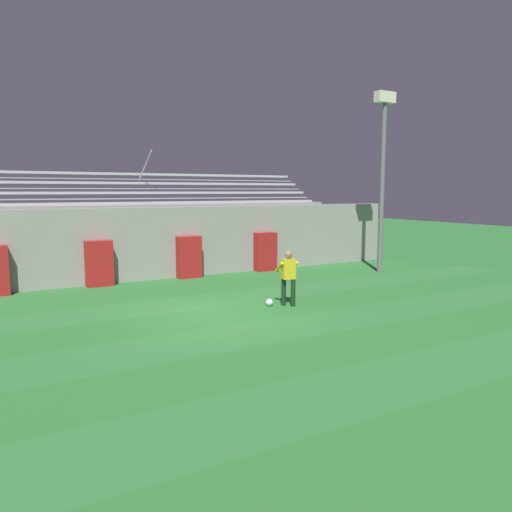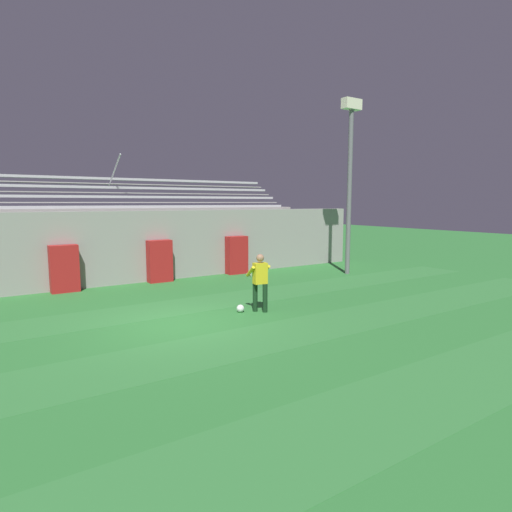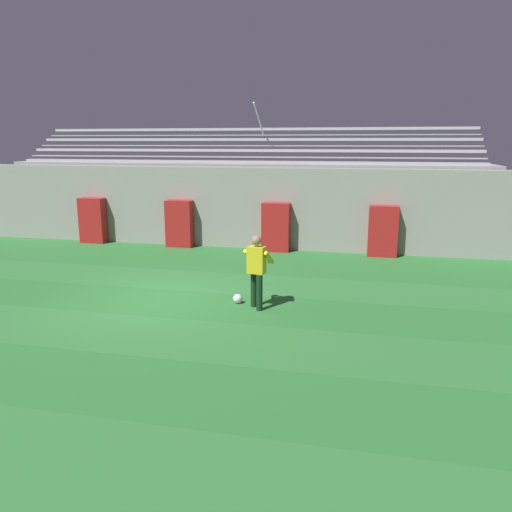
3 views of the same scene
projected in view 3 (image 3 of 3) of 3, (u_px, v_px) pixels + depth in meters
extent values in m
plane|color=#2D7533|center=(158.00, 300.00, 11.85)|extent=(80.00, 80.00, 0.00)
cube|color=#337A38|center=(114.00, 332.00, 9.83)|extent=(28.00, 1.94, 0.01)
cube|color=#337A38|center=(185.00, 280.00, 13.53)|extent=(28.00, 1.94, 0.01)
cube|color=#999691|center=(231.00, 207.00, 17.72)|extent=(24.00, 0.60, 2.80)
cube|color=#B21E1E|center=(179.00, 224.00, 17.69)|extent=(0.94, 0.44, 1.65)
cube|color=#B21E1E|center=(276.00, 227.00, 16.95)|extent=(0.94, 0.44, 1.65)
cube|color=#B21E1E|center=(93.00, 220.00, 18.42)|extent=(0.94, 0.44, 1.65)
cube|color=#B21E1E|center=(383.00, 231.00, 16.19)|extent=(0.94, 0.44, 1.65)
cube|color=#999691|center=(244.00, 199.00, 19.61)|extent=(18.00, 3.20, 2.90)
cube|color=#B7B7BC|center=(236.00, 162.00, 18.08)|extent=(17.10, 0.36, 0.10)
cube|color=#999691|center=(234.00, 169.00, 17.94)|extent=(17.10, 0.60, 0.04)
cube|color=#B7B7BC|center=(240.00, 150.00, 18.66)|extent=(17.10, 0.36, 0.10)
cube|color=#999691|center=(239.00, 157.00, 18.52)|extent=(17.10, 0.60, 0.04)
cube|color=#B7B7BC|center=(245.00, 140.00, 19.24)|extent=(17.10, 0.36, 0.10)
cube|color=#999691|center=(244.00, 146.00, 19.10)|extent=(17.10, 0.60, 0.04)
cube|color=#B7B7BC|center=(249.00, 129.00, 19.81)|extent=(17.10, 0.36, 0.10)
cube|color=#999691|center=(248.00, 135.00, 19.67)|extent=(17.10, 0.60, 0.04)
cylinder|color=#B7B7BC|center=(259.00, 121.00, 18.37)|extent=(0.06, 1.93, 1.25)
cylinder|color=#143319|center=(254.00, 289.00, 11.28)|extent=(0.16, 0.16, 0.82)
cylinder|color=#143319|center=(259.00, 293.00, 11.02)|extent=(0.16, 0.16, 0.82)
cube|color=yellow|center=(256.00, 260.00, 10.99)|extent=(0.41, 0.30, 0.60)
sphere|color=#A37556|center=(257.00, 240.00, 10.90)|extent=(0.22, 0.22, 0.22)
cylinder|color=yellow|center=(249.00, 256.00, 11.20)|extent=(0.17, 0.49, 0.37)
cylinder|color=yellow|center=(269.00, 257.00, 11.02)|extent=(0.17, 0.49, 0.37)
cube|color=silver|center=(254.00, 259.00, 11.39)|extent=(0.13, 0.13, 0.08)
cube|color=silver|center=(270.00, 261.00, 11.24)|extent=(0.13, 0.13, 0.08)
sphere|color=white|center=(238.00, 299.00, 11.57)|extent=(0.22, 0.22, 0.22)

